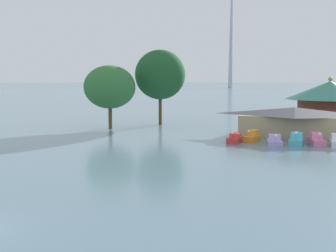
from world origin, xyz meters
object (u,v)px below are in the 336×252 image
boathouse (294,121)px  pedal_boat_pink (316,140)px  pedal_boat_lavender (275,141)px  pedal_boat_orange (252,137)px  distant_broadcast_tower (232,1)px  shoreline_tree_tall_left (110,87)px  pedal_boat_red (235,139)px  green_roof_pavilion (329,100)px  pedal_boat_cyan (296,140)px  shoreline_tree_mid (160,75)px

boathouse → pedal_boat_pink: bearing=-69.1°
pedal_boat_lavender → boathouse: boathouse is taller
pedal_boat_orange → boathouse: bearing=158.4°
distant_broadcast_tower → shoreline_tree_tall_left: bearing=-85.4°
pedal_boat_lavender → shoreline_tree_tall_left: size_ratio=0.28×
pedal_boat_red → pedal_boat_pink: pedal_boat_pink is taller
pedal_boat_red → boathouse: (7.05, 7.94, 1.60)m
pedal_boat_red → pedal_boat_orange: (1.98, 2.03, 0.07)m
boathouse → pedal_boat_red: bearing=-131.6°
green_roof_pavilion → pedal_boat_red: bearing=-121.6°
pedal_boat_lavender → pedal_boat_pink: pedal_boat_pink is taller
pedal_boat_cyan → shoreline_tree_mid: (-22.18, 15.20, 7.99)m
pedal_boat_pink → green_roof_pavilion: (3.05, 18.91, 3.84)m
pedal_boat_red → shoreline_tree_tall_left: shoreline_tree_tall_left is taller
pedal_boat_red → pedal_boat_orange: size_ratio=0.88×
pedal_boat_cyan → pedal_boat_pink: size_ratio=0.93×
boathouse → shoreline_tree_tall_left: size_ratio=1.57×
pedal_boat_orange → distant_broadcast_tower: bearing=-152.2°
pedal_boat_orange → green_roof_pavilion: 21.54m
distant_broadcast_tower → shoreline_tree_mid: bearing=-84.2°
distant_broadcast_tower → pedal_boat_pink: bearing=-79.9°
pedal_boat_orange → pedal_boat_lavender: 3.67m
pedal_boat_lavender → pedal_boat_cyan: bearing=101.9°
pedal_boat_pink → green_roof_pavilion: green_roof_pavilion is taller
pedal_boat_cyan → pedal_boat_pink: (2.25, 0.93, -0.03)m
green_roof_pavilion → shoreline_tree_tall_left: (-33.27, -12.38, 2.19)m
boathouse → shoreline_tree_mid: shoreline_tree_mid is taller
green_roof_pavilion → distant_broadcast_tower: 300.34m
pedal_boat_cyan → shoreline_tree_tall_left: bearing=-98.0°
pedal_boat_cyan → shoreline_tree_mid: bearing=-117.5°
pedal_boat_cyan → pedal_boat_pink: 2.44m
green_roof_pavilion → pedal_boat_pink: bearing=-99.2°
pedal_boat_pink → shoreline_tree_tall_left: 31.50m
pedal_boat_orange → pedal_boat_red: bearing=-25.1°
pedal_boat_orange → green_roof_pavilion: (10.59, 18.36, 3.85)m
pedal_boat_red → distant_broadcast_tower: (-44.56, 306.15, 76.59)m
pedal_boat_red → distant_broadcast_tower: distant_broadcast_tower is taller
pedal_boat_orange → boathouse: (5.07, 5.90, 1.53)m
pedal_boat_cyan → shoreline_tree_tall_left: shoreline_tree_tall_left is taller
shoreline_tree_tall_left → shoreline_tree_mid: 9.86m
pedal_boat_pink → shoreline_tree_tall_left: size_ratio=0.31×
pedal_boat_lavender → green_roof_pavilion: green_roof_pavilion is taller
pedal_boat_cyan → shoreline_tree_mid: 28.06m
pedal_boat_cyan → shoreline_tree_tall_left: size_ratio=0.28×
pedal_boat_red → shoreline_tree_tall_left: size_ratio=0.26×
pedal_boat_orange → shoreline_tree_mid: size_ratio=0.23×
pedal_boat_pink → distant_broadcast_tower: (-54.07, 304.67, 76.52)m
pedal_boat_pink → boathouse: size_ratio=0.20×
shoreline_tree_mid → distant_broadcast_tower: bearing=95.8°
pedal_boat_pink → distant_broadcast_tower: 318.75m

